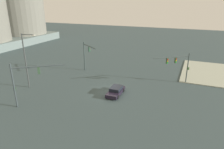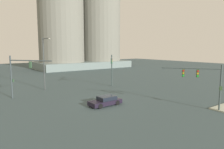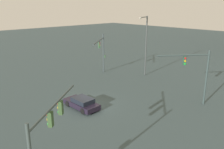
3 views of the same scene
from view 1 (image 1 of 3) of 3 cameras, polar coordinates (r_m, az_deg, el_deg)
ground_plane at (r=33.22m, az=-0.44°, el=-5.12°), size 180.36×180.36×0.00m
sidewalk_corner at (r=46.84m, az=26.24°, el=0.43°), size 15.60×11.49×0.15m
traffic_signal_near_corner at (r=42.06m, az=-7.21°, el=6.20°), size 3.63×4.75×6.21m
traffic_signal_opposite_side at (r=30.07m, az=-23.31°, el=-0.89°), size 4.39×5.93×6.38m
traffic_signal_cross_street at (r=37.26m, az=18.23°, el=3.06°), size 4.29×5.80×5.54m
streetlamp_curved_arm at (r=36.28m, az=-23.00°, el=4.37°), size 0.73×2.49×9.28m
sedan_car_approaching at (r=32.44m, az=1.05°, el=-4.65°), size 4.42×2.02×1.21m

